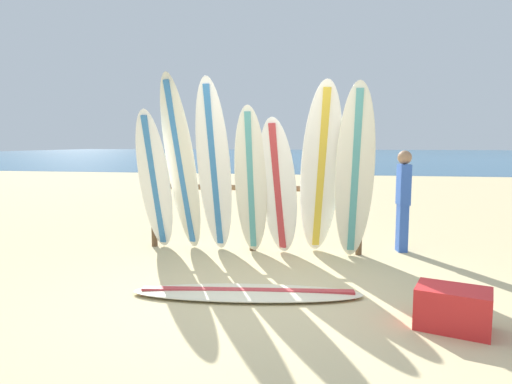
% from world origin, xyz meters
% --- Properties ---
extents(ground_plane, '(120.00, 120.00, 0.00)m').
position_xyz_m(ground_plane, '(0.00, 0.00, 0.00)').
color(ground_plane, '#CCB784').
extents(ocean_water, '(120.00, 80.00, 0.01)m').
position_xyz_m(ocean_water, '(0.00, 58.00, 0.00)').
color(ocean_water, '#1E5984').
rests_on(ocean_water, ground).
extents(surfboard_rack, '(3.19, 0.09, 1.09)m').
position_xyz_m(surfboard_rack, '(-0.48, 2.11, 0.72)').
color(surfboard_rack, brown).
rests_on(surfboard_rack, ground).
extents(surfboard_leaning_far_left, '(0.48, 0.76, 2.07)m').
position_xyz_m(surfboard_leaning_far_left, '(-1.86, 1.77, 1.03)').
color(surfboard_leaning_far_left, white).
rests_on(surfboard_leaning_far_left, ground).
extents(surfboard_leaning_left, '(0.61, 0.85, 2.55)m').
position_xyz_m(surfboard_leaning_left, '(-1.47, 1.80, 1.28)').
color(surfboard_leaning_left, silver).
rests_on(surfboard_leaning_left, ground).
extents(surfboard_leaning_center_left, '(0.49, 0.86, 2.47)m').
position_xyz_m(surfboard_leaning_center_left, '(-0.96, 1.74, 1.23)').
color(surfboard_leaning_center_left, white).
rests_on(surfboard_leaning_center_left, ground).
extents(surfboard_leaning_center, '(0.47, 0.60, 2.11)m').
position_xyz_m(surfboard_leaning_center, '(-0.45, 1.81, 1.05)').
color(surfboard_leaning_center, silver).
rests_on(surfboard_leaning_center, ground).
extents(surfboard_leaning_center_right, '(0.64, 0.71, 1.95)m').
position_xyz_m(surfboard_leaning_center_right, '(-0.06, 1.82, 0.97)').
color(surfboard_leaning_center_right, white).
rests_on(surfboard_leaning_center_right, ground).
extents(surfboard_leaning_right, '(0.71, 1.05, 2.40)m').
position_xyz_m(surfboard_leaning_right, '(0.52, 1.84, 1.20)').
color(surfboard_leaning_right, white).
rests_on(surfboard_leaning_right, ground).
extents(surfboard_leaning_far_right, '(0.58, 0.67, 2.39)m').
position_xyz_m(surfboard_leaning_far_right, '(0.97, 1.77, 1.19)').
color(surfboard_leaning_far_right, silver).
rests_on(surfboard_leaning_far_right, ground).
extents(surfboard_lying_on_sand, '(2.47, 0.85, 0.08)m').
position_xyz_m(surfboard_lying_on_sand, '(-0.18, 0.15, 0.04)').
color(surfboard_lying_on_sand, beige).
rests_on(surfboard_lying_on_sand, ground).
extents(beachgoer_standing, '(0.20, 0.26, 1.49)m').
position_xyz_m(beachgoer_standing, '(1.70, 2.43, 0.82)').
color(beachgoer_standing, '#3359B2').
rests_on(beachgoer_standing, ground).
extents(small_boat_offshore, '(1.86, 2.81, 0.71)m').
position_xyz_m(small_boat_offshore, '(-11.52, 30.82, 0.26)').
color(small_boat_offshore, '#333842').
rests_on(small_boat_offshore, ocean_water).
extents(cooler_box, '(0.69, 0.57, 0.36)m').
position_xyz_m(cooler_box, '(1.72, -0.35, 0.18)').
color(cooler_box, red).
rests_on(cooler_box, ground).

